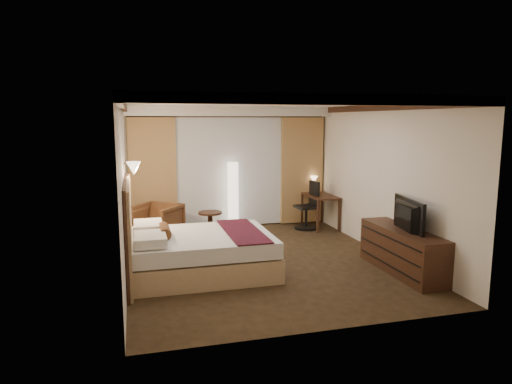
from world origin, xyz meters
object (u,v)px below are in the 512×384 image
object	(u,v)px
desk	(320,211)
side_table	(210,225)
office_chair	(306,205)
floor_lamp	(233,196)
armchair	(157,221)
dresser	(402,251)
television	(403,211)
bed	(202,253)

from	to	relation	value
desk	side_table	bearing A→B (deg)	-174.43
office_chair	floor_lamp	bearing A→B (deg)	158.83
armchair	dresser	world-z (taller)	armchair
armchair	floor_lamp	bearing A→B (deg)	58.93
television	office_chair	bearing A→B (deg)	16.40
dresser	bed	bearing A→B (deg)	165.18
side_table	bed	bearing A→B (deg)	-102.63
dresser	office_chair	bearing A→B (deg)	97.23
side_table	desk	bearing A→B (deg)	5.57
side_table	dresser	world-z (taller)	dresser
dresser	armchair	bearing A→B (deg)	141.55
television	desk	bearing A→B (deg)	10.06
bed	side_table	world-z (taller)	bed
side_table	dresser	distance (m)	3.95
side_table	office_chair	bearing A→B (deg)	5.16
side_table	television	size ratio (longest dim) A/B	0.52
desk	armchair	bearing A→B (deg)	-175.35
armchair	office_chair	xyz separation A→B (m)	(3.28, 0.25, 0.12)
side_table	television	xyz separation A→B (m)	(2.57, -2.97, 0.74)
bed	office_chair	bearing A→B (deg)	41.25
armchair	television	distance (m)	4.72
office_chair	dresser	size ratio (longest dim) A/B	0.59
bed	armchair	size ratio (longest dim) A/B	2.62
floor_lamp	desk	xyz separation A→B (m)	(1.93, -0.35, -0.38)
office_chair	dresser	bearing A→B (deg)	-89.62
side_table	office_chair	distance (m)	2.23
side_table	desk	distance (m)	2.57
floor_lamp	dresser	size ratio (longest dim) A/B	0.83
bed	office_chair	xyz separation A→B (m)	(2.68, 2.35, 0.22)
bed	side_table	bearing A→B (deg)	77.37
side_table	office_chair	world-z (taller)	office_chair
armchair	dresser	distance (m)	4.70
side_table	floor_lamp	size ratio (longest dim) A/B	0.36
armchair	television	bearing A→B (deg)	-0.61
floor_lamp	armchair	bearing A→B (deg)	-159.14
armchair	television	size ratio (longest dim) A/B	0.80
floor_lamp	office_chair	size ratio (longest dim) A/B	1.40
side_table	floor_lamp	distance (m)	0.99
armchair	dresser	bearing A→B (deg)	-0.38
desk	office_chair	bearing A→B (deg)	-171.92
bed	office_chair	size ratio (longest dim) A/B	2.05
office_chair	television	size ratio (longest dim) A/B	1.03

